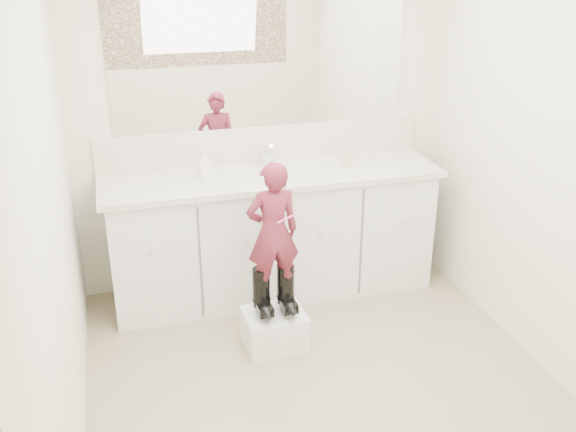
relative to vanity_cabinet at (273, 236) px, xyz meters
name	(u,v)px	position (x,y,z in m)	size (l,w,h in m)	color
floor	(329,395)	(0.00, -1.23, -0.42)	(3.00, 3.00, 0.00)	#8B7B5B
wall_back	(262,118)	(0.00, 0.27, 0.77)	(2.60, 2.60, 0.00)	beige
wall_front	(520,383)	(0.00, -2.73, 0.77)	(2.60, 2.60, 0.00)	beige
wall_left	(50,223)	(-1.30, -1.23, 0.78)	(3.00, 3.00, 0.00)	beige
wall_right	(566,169)	(1.30, -1.23, 0.78)	(3.00, 3.00, 0.00)	beige
vanity_cabinet	(273,236)	(0.00, 0.00, 0.00)	(2.20, 0.55, 0.85)	silver
countertop	(273,176)	(0.00, -0.01, 0.45)	(2.28, 0.58, 0.04)	beige
backsplash	(263,144)	(0.00, 0.26, 0.59)	(2.28, 0.03, 0.25)	beige
mirror	(261,53)	(0.00, 0.26, 1.22)	(2.00, 0.02, 1.00)	white
dot_panel	(543,232)	(0.00, -2.71, 1.22)	(2.00, 0.01, 1.20)	#472819
faucet	(267,159)	(0.00, 0.15, 0.52)	(0.08, 0.08, 0.10)	silver
cup	(347,159)	(0.53, 0.00, 0.51)	(0.10, 0.10, 0.09)	beige
soap_bottle	(204,164)	(-0.45, 0.04, 0.55)	(0.08, 0.08, 0.18)	white
step_stool	(275,329)	(-0.17, -0.68, -0.31)	(0.37, 0.30, 0.23)	silver
boot_left	(261,291)	(-0.24, -0.66, -0.04)	(0.11, 0.20, 0.30)	black
boot_right	(285,288)	(-0.09, -0.66, -0.04)	(0.11, 0.20, 0.30)	black
toddler	(273,233)	(-0.17, -0.66, 0.34)	(0.31, 0.21, 0.86)	#A23250
toothbrush	(288,218)	(-0.10, -0.74, 0.46)	(0.01, 0.01, 0.14)	#E85A95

